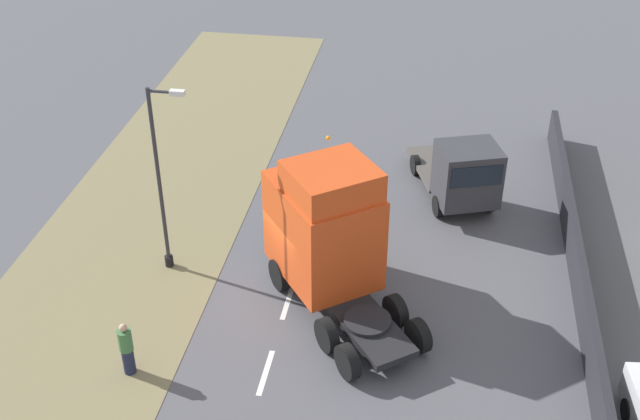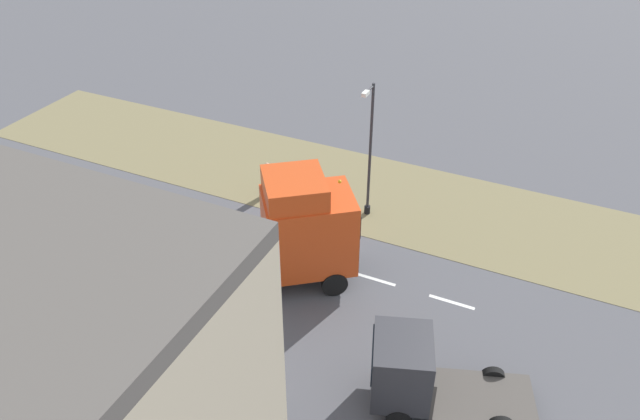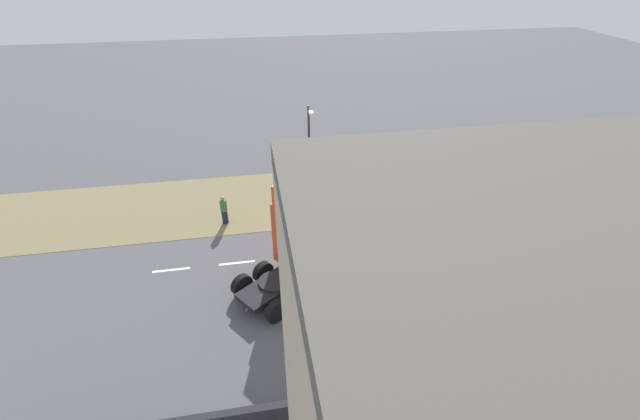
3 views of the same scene
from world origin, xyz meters
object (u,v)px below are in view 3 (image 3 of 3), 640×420
(lorry_cab, at_px, (313,230))
(lamp_post, at_px, (310,165))
(pedestrian, at_px, (224,210))
(flatbed_truck, at_px, (469,290))

(lorry_cab, distance_m, lamp_post, 5.40)
(lamp_post, xyz_separation_m, pedestrian, (0.40, -4.98, -2.19))
(lamp_post, distance_m, pedestrian, 5.46)
(lorry_cab, xyz_separation_m, flatbed_truck, (4.07, 5.93, -0.96))
(lorry_cab, relative_size, flatbed_truck, 1.14)
(lamp_post, bearing_deg, pedestrian, -85.43)
(lamp_post, bearing_deg, flatbed_truck, 29.38)
(flatbed_truck, distance_m, lamp_post, 10.91)
(lorry_cab, distance_m, flatbed_truck, 7.26)
(lorry_cab, bearing_deg, flatbed_truck, 18.91)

